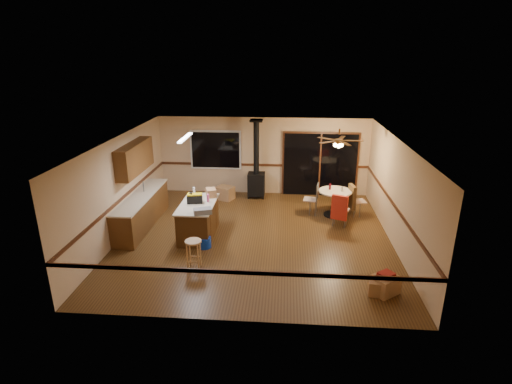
# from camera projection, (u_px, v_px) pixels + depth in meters

# --- Properties ---
(floor) EXTENTS (7.00, 7.00, 0.00)m
(floor) POSITION_uv_depth(u_px,v_px,m) (255.00, 237.00, 10.53)
(floor) COLOR #4A2E14
(floor) RESTS_ON ground
(ceiling) EXTENTS (7.00, 7.00, 0.00)m
(ceiling) POSITION_uv_depth(u_px,v_px,m) (255.00, 140.00, 9.67)
(ceiling) COLOR silver
(ceiling) RESTS_ON ground
(wall_back) EXTENTS (7.00, 0.00, 7.00)m
(wall_back) POSITION_uv_depth(u_px,v_px,m) (263.00, 156.00, 13.39)
(wall_back) COLOR tan
(wall_back) RESTS_ON ground
(wall_front) EXTENTS (7.00, 0.00, 7.00)m
(wall_front) POSITION_uv_depth(u_px,v_px,m) (239.00, 257.00, 6.81)
(wall_front) COLOR tan
(wall_front) RESTS_ON ground
(wall_left) EXTENTS (0.00, 7.00, 7.00)m
(wall_left) POSITION_uv_depth(u_px,v_px,m) (121.00, 187.00, 10.35)
(wall_left) COLOR tan
(wall_left) RESTS_ON ground
(wall_right) EXTENTS (0.00, 7.00, 7.00)m
(wall_right) POSITION_uv_depth(u_px,v_px,m) (396.00, 194.00, 9.85)
(wall_right) COLOR tan
(wall_right) RESTS_ON ground
(chair_rail) EXTENTS (7.00, 7.00, 0.08)m
(chair_rail) POSITION_uv_depth(u_px,v_px,m) (255.00, 201.00, 10.20)
(chair_rail) COLOR #442211
(chair_rail) RESTS_ON ground
(window) EXTENTS (1.72, 0.10, 1.32)m
(window) POSITION_uv_depth(u_px,v_px,m) (216.00, 150.00, 13.39)
(window) COLOR black
(window) RESTS_ON ground
(sliding_door) EXTENTS (2.52, 0.10, 2.10)m
(sliding_door) POSITION_uv_depth(u_px,v_px,m) (320.00, 165.00, 13.29)
(sliding_door) COLOR black
(sliding_door) RESTS_ON ground
(lower_cabinets) EXTENTS (0.60, 3.00, 0.86)m
(lower_cabinets) POSITION_uv_depth(u_px,v_px,m) (142.00, 211.00, 11.09)
(lower_cabinets) COLOR #583316
(lower_cabinets) RESTS_ON ground
(countertop) EXTENTS (0.64, 3.04, 0.04)m
(countertop) POSITION_uv_depth(u_px,v_px,m) (140.00, 196.00, 10.94)
(countertop) COLOR #C5B599
(countertop) RESTS_ON lower_cabinets
(upper_cabinets) EXTENTS (0.35, 2.00, 0.80)m
(upper_cabinets) POSITION_uv_depth(u_px,v_px,m) (135.00, 158.00, 10.79)
(upper_cabinets) COLOR #583316
(upper_cabinets) RESTS_ON ground
(kitchen_island) EXTENTS (0.88, 1.68, 0.90)m
(kitchen_island) POSITION_uv_depth(u_px,v_px,m) (198.00, 219.00, 10.49)
(kitchen_island) COLOR #472A11
(kitchen_island) RESTS_ON ground
(wood_stove) EXTENTS (0.55, 0.50, 2.52)m
(wood_stove) POSITION_uv_depth(u_px,v_px,m) (256.00, 176.00, 13.17)
(wood_stove) COLOR black
(wood_stove) RESTS_ON ground
(ceiling_fan) EXTENTS (0.24, 0.24, 0.55)m
(ceiling_fan) POSITION_uv_depth(u_px,v_px,m) (339.00, 142.00, 11.18)
(ceiling_fan) COLOR brown
(ceiling_fan) RESTS_ON ceiling
(fluorescent_strip) EXTENTS (0.10, 1.20, 0.04)m
(fluorescent_strip) POSITION_uv_depth(u_px,v_px,m) (185.00, 138.00, 10.09)
(fluorescent_strip) COLOR white
(fluorescent_strip) RESTS_ON ceiling
(toolbox_grey) EXTENTS (0.48, 0.36, 0.13)m
(toolbox_grey) POSITION_uv_depth(u_px,v_px,m) (203.00, 211.00, 9.67)
(toolbox_grey) COLOR slate
(toolbox_grey) RESTS_ON kitchen_island
(toolbox_black) EXTENTS (0.42, 0.27, 0.22)m
(toolbox_black) POSITION_uv_depth(u_px,v_px,m) (195.00, 199.00, 10.35)
(toolbox_black) COLOR black
(toolbox_black) RESTS_ON kitchen_island
(toolbox_yellow_lid) EXTENTS (0.41, 0.26, 0.03)m
(toolbox_yellow_lid) POSITION_uv_depth(u_px,v_px,m) (195.00, 194.00, 10.31)
(toolbox_yellow_lid) COLOR gold
(toolbox_yellow_lid) RESTS_ON toolbox_black
(box_on_island) EXTENTS (0.34, 0.40, 0.22)m
(box_on_island) POSITION_uv_depth(u_px,v_px,m) (211.00, 193.00, 10.80)
(box_on_island) COLOR #9E7046
(box_on_island) RESTS_ON kitchen_island
(bottle_dark) EXTENTS (0.10, 0.10, 0.28)m
(bottle_dark) POSITION_uv_depth(u_px,v_px,m) (191.00, 198.00, 10.33)
(bottle_dark) COLOR black
(bottle_dark) RESTS_ON kitchen_island
(bottle_pink) EXTENTS (0.08, 0.08, 0.21)m
(bottle_pink) POSITION_uv_depth(u_px,v_px,m) (208.00, 198.00, 10.42)
(bottle_pink) COLOR #D84C8C
(bottle_pink) RESTS_ON kitchen_island
(bottle_white) EXTENTS (0.08, 0.08, 0.19)m
(bottle_white) POSITION_uv_depth(u_px,v_px,m) (194.00, 191.00, 11.00)
(bottle_white) COLOR white
(bottle_white) RESTS_ON kitchen_island
(bar_stool) EXTENTS (0.46, 0.46, 0.67)m
(bar_stool) POSITION_uv_depth(u_px,v_px,m) (194.00, 254.00, 8.92)
(bar_stool) COLOR tan
(bar_stool) RESTS_ON floor
(blue_bucket) EXTENTS (0.42, 0.42, 0.27)m
(blue_bucket) POSITION_uv_depth(u_px,v_px,m) (205.00, 242.00, 9.93)
(blue_bucket) COLOR #0D35C3
(blue_bucket) RESTS_ON floor
(dining_table) EXTENTS (0.97, 0.97, 0.78)m
(dining_table) POSITION_uv_depth(u_px,v_px,m) (335.00, 199.00, 11.74)
(dining_table) COLOR black
(dining_table) RESTS_ON ground
(glass_red) EXTENTS (0.08, 0.08, 0.17)m
(glass_red) POSITION_uv_depth(u_px,v_px,m) (330.00, 187.00, 11.73)
(glass_red) COLOR #590C14
(glass_red) RESTS_ON dining_table
(glass_cream) EXTENTS (0.07, 0.07, 0.14)m
(glass_cream) POSITION_uv_depth(u_px,v_px,m) (342.00, 189.00, 11.57)
(glass_cream) COLOR beige
(glass_cream) RESTS_ON dining_table
(chair_left) EXTENTS (0.47, 0.46, 0.51)m
(chair_left) POSITION_uv_depth(u_px,v_px,m) (314.00, 195.00, 11.84)
(chair_left) COLOR tan
(chair_left) RESTS_ON ground
(chair_near) EXTENTS (0.56, 0.58, 0.70)m
(chair_near) POSITION_uv_depth(u_px,v_px,m) (340.00, 207.00, 10.90)
(chair_near) COLOR tan
(chair_near) RESTS_ON ground
(chair_right) EXTENTS (0.53, 0.50, 0.70)m
(chair_right) POSITION_uv_depth(u_px,v_px,m) (353.00, 197.00, 11.69)
(chair_right) COLOR tan
(chair_right) RESTS_ON ground
(box_under_window) EXTENTS (0.67, 0.61, 0.43)m
(box_under_window) POSITION_uv_depth(u_px,v_px,m) (225.00, 193.00, 13.15)
(box_under_window) COLOR #9E7046
(box_under_window) RESTS_ON floor
(box_corner_a) EXTENTS (0.65, 0.63, 0.38)m
(box_corner_a) POSITION_uv_depth(u_px,v_px,m) (385.00, 284.00, 8.03)
(box_corner_a) COLOR #9E7046
(box_corner_a) RESTS_ON floor
(box_corner_b) EXTENTS (0.43, 0.39, 0.31)m
(box_corner_b) POSITION_uv_depth(u_px,v_px,m) (378.00, 287.00, 8.00)
(box_corner_b) COLOR #9E7046
(box_corner_b) RESTS_ON floor
(box_small_red) EXTENTS (0.38, 0.37, 0.08)m
(box_small_red) POSITION_uv_depth(u_px,v_px,m) (386.00, 275.00, 7.96)
(box_small_red) COLOR maroon
(box_small_red) RESTS_ON box_corner_a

